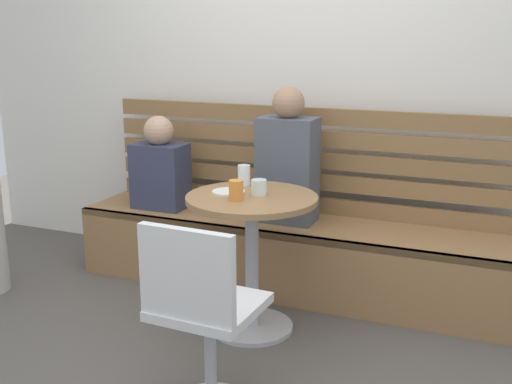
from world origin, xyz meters
TOP-DOWN VIEW (x-y plane):
  - back_wall at (0.00, 1.64)m, footprint 5.20×0.10m
  - booth_bench at (0.00, 1.20)m, footprint 2.70×0.52m
  - booth_backrest at (0.00, 1.44)m, footprint 2.65×0.04m
  - cafe_table at (-0.01, 0.61)m, footprint 0.68×0.68m
  - white_chair at (0.12, -0.20)m, footprint 0.42×0.42m
  - person_adult at (-0.03, 1.20)m, footprint 0.34×0.22m
  - person_child_left at (-0.89, 1.17)m, footprint 0.34×0.22m
  - cup_tumbler_orange at (-0.05, 0.51)m, footprint 0.07×0.07m
  - cup_water_clear at (-0.14, 0.82)m, footprint 0.07×0.07m
  - cup_glass_short at (0.02, 0.65)m, footprint 0.08×0.08m
  - plate_small at (-0.14, 0.62)m, footprint 0.17×0.17m

SIDE VIEW (x-z plane):
  - booth_bench at x=0.00m, z-range 0.00..0.44m
  - white_chair at x=0.12m, z-range 0.04..0.89m
  - cafe_table at x=-0.01m, z-range 0.15..0.89m
  - person_child_left at x=-0.89m, z-range 0.40..1.00m
  - plate_small at x=-0.14m, z-range 0.74..0.75m
  - booth_backrest at x=0.00m, z-range 0.44..1.11m
  - cup_glass_short at x=0.02m, z-range 0.74..0.82m
  - cup_tumbler_orange at x=-0.05m, z-range 0.74..0.84m
  - cup_water_clear at x=-0.14m, z-range 0.74..0.85m
  - person_adult at x=-0.03m, z-range 0.40..1.21m
  - back_wall at x=0.00m, z-range 0.00..2.90m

